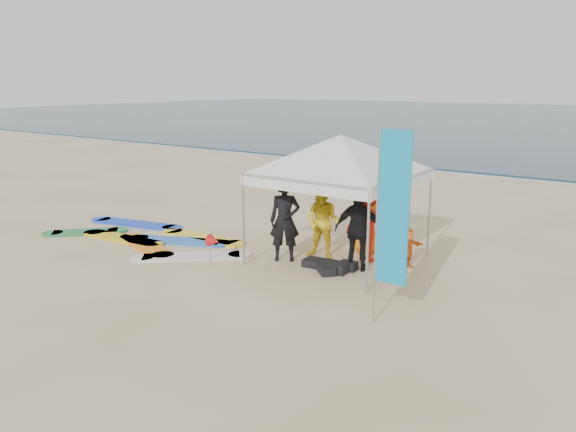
{
  "coord_description": "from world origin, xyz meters",
  "views": [
    {
      "loc": [
        7.51,
        -6.78,
        3.96
      ],
      "look_at": [
        0.8,
        2.6,
        1.2
      ],
      "focal_mm": 35.0,
      "sensor_mm": 36.0,
      "label": 1
    }
  ],
  "objects_px": {
    "person_yellow": "(323,222)",
    "person_orange_a": "(368,223)",
    "surfboard_spread": "(153,239)",
    "canopy_tent": "(341,135)",
    "person_orange_b": "(367,219)",
    "person_black_b": "(359,230)",
    "marker_pennant": "(214,241)",
    "person_black_a": "(285,220)",
    "feather_flag": "(392,211)",
    "person_seated": "(407,248)"
  },
  "relations": [
    {
      "from": "person_orange_a",
      "to": "person_yellow",
      "type": "bearing_deg",
      "value": 23.25
    },
    {
      "from": "person_orange_a",
      "to": "canopy_tent",
      "type": "relative_size",
      "value": 0.4
    },
    {
      "from": "person_black_a",
      "to": "person_orange_b",
      "type": "bearing_deg",
      "value": 21.06
    },
    {
      "from": "feather_flag",
      "to": "surfboard_spread",
      "type": "distance_m",
      "value": 7.58
    },
    {
      "from": "person_black_b",
      "to": "person_orange_b",
      "type": "height_order",
      "value": "person_black_b"
    },
    {
      "from": "person_yellow",
      "to": "person_seated",
      "type": "xyz_separation_m",
      "value": [
        1.9,
        0.44,
        -0.39
      ]
    },
    {
      "from": "person_seated",
      "to": "feather_flag",
      "type": "distance_m",
      "value": 3.49
    },
    {
      "from": "feather_flag",
      "to": "person_seated",
      "type": "bearing_deg",
      "value": 108.03
    },
    {
      "from": "person_yellow",
      "to": "surfboard_spread",
      "type": "height_order",
      "value": "person_yellow"
    },
    {
      "from": "person_seated",
      "to": "marker_pennant",
      "type": "height_order",
      "value": "person_seated"
    },
    {
      "from": "feather_flag",
      "to": "surfboard_spread",
      "type": "relative_size",
      "value": 0.58
    },
    {
      "from": "person_orange_a",
      "to": "person_black_b",
      "type": "relative_size",
      "value": 0.96
    },
    {
      "from": "canopy_tent",
      "to": "marker_pennant",
      "type": "bearing_deg",
      "value": -139.93
    },
    {
      "from": "person_yellow",
      "to": "feather_flag",
      "type": "bearing_deg",
      "value": -51.32
    },
    {
      "from": "person_black_b",
      "to": "marker_pennant",
      "type": "bearing_deg",
      "value": 9.28
    },
    {
      "from": "person_black_b",
      "to": "feather_flag",
      "type": "xyz_separation_m",
      "value": [
        1.78,
        -2.26,
        1.07
      ]
    },
    {
      "from": "person_orange_b",
      "to": "marker_pennant",
      "type": "distance_m",
      "value": 3.62
    },
    {
      "from": "person_yellow",
      "to": "person_orange_a",
      "type": "distance_m",
      "value": 1.03
    },
    {
      "from": "person_yellow",
      "to": "surfboard_spread",
      "type": "bearing_deg",
      "value": -173.32
    },
    {
      "from": "person_yellow",
      "to": "person_orange_b",
      "type": "distance_m",
      "value": 1.15
    },
    {
      "from": "person_yellow",
      "to": "person_black_b",
      "type": "height_order",
      "value": "person_black_b"
    },
    {
      "from": "person_seated",
      "to": "feather_flag",
      "type": "xyz_separation_m",
      "value": [
        0.97,
        -2.99,
        1.51
      ]
    },
    {
      "from": "person_black_b",
      "to": "surfboard_spread",
      "type": "relative_size",
      "value": 0.31
    },
    {
      "from": "person_yellow",
      "to": "feather_flag",
      "type": "distance_m",
      "value": 4.0
    },
    {
      "from": "canopy_tent",
      "to": "person_orange_a",
      "type": "bearing_deg",
      "value": 32.26
    },
    {
      "from": "canopy_tent",
      "to": "feather_flag",
      "type": "xyz_separation_m",
      "value": [
        2.51,
        -2.66,
        -0.86
      ]
    },
    {
      "from": "canopy_tent",
      "to": "marker_pennant",
      "type": "relative_size",
      "value": 6.76
    },
    {
      "from": "person_black_a",
      "to": "person_orange_b",
      "type": "relative_size",
      "value": 1.15
    },
    {
      "from": "person_orange_a",
      "to": "person_black_b",
      "type": "height_order",
      "value": "person_black_b"
    },
    {
      "from": "person_seated",
      "to": "marker_pennant",
      "type": "bearing_deg",
      "value": 133.05
    },
    {
      "from": "marker_pennant",
      "to": "feather_flag",
      "type": "bearing_deg",
      "value": -10.29
    },
    {
      "from": "person_yellow",
      "to": "feather_flag",
      "type": "relative_size",
      "value": 0.51
    },
    {
      "from": "person_orange_a",
      "to": "feather_flag",
      "type": "distance_m",
      "value": 3.76
    },
    {
      "from": "person_orange_a",
      "to": "feather_flag",
      "type": "xyz_separation_m",
      "value": [
        1.95,
        -3.01,
        1.11
      ]
    },
    {
      "from": "person_black_b",
      "to": "person_yellow",
      "type": "bearing_deg",
      "value": -31.95
    },
    {
      "from": "surfboard_spread",
      "to": "person_yellow",
      "type": "bearing_deg",
      "value": 16.36
    },
    {
      "from": "person_black_a",
      "to": "marker_pennant",
      "type": "distance_m",
      "value": 1.65
    },
    {
      "from": "canopy_tent",
      "to": "marker_pennant",
      "type": "distance_m",
      "value": 3.66
    },
    {
      "from": "person_yellow",
      "to": "person_black_b",
      "type": "bearing_deg",
      "value": -24.81
    },
    {
      "from": "feather_flag",
      "to": "marker_pennant",
      "type": "distance_m",
      "value": 4.96
    },
    {
      "from": "person_seated",
      "to": "canopy_tent",
      "type": "relative_size",
      "value": 0.21
    },
    {
      "from": "person_black_b",
      "to": "marker_pennant",
      "type": "distance_m",
      "value": 3.23
    },
    {
      "from": "person_black_b",
      "to": "canopy_tent",
      "type": "height_order",
      "value": "canopy_tent"
    },
    {
      "from": "person_black_a",
      "to": "surfboard_spread",
      "type": "distance_m",
      "value": 3.91
    },
    {
      "from": "feather_flag",
      "to": "marker_pennant",
      "type": "relative_size",
      "value": 5.25
    },
    {
      "from": "surfboard_spread",
      "to": "person_orange_a",
      "type": "bearing_deg",
      "value": 18.21
    },
    {
      "from": "marker_pennant",
      "to": "surfboard_spread",
      "type": "xyz_separation_m",
      "value": [
        -2.56,
        0.43,
        -0.46
      ]
    },
    {
      "from": "canopy_tent",
      "to": "person_orange_b",
      "type": "bearing_deg",
      "value": 74.24
    },
    {
      "from": "person_black_a",
      "to": "marker_pennant",
      "type": "bearing_deg",
      "value": -170.38
    },
    {
      "from": "feather_flag",
      "to": "canopy_tent",
      "type": "bearing_deg",
      "value": 133.36
    }
  ]
}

